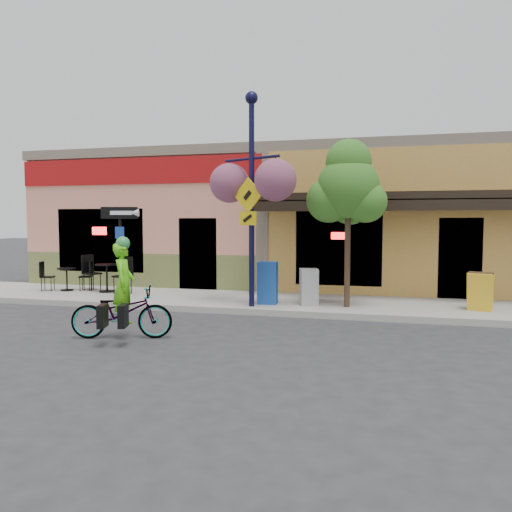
{
  "coord_description": "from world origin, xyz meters",
  "views": [
    {
      "loc": [
        2.45,
        -10.68,
        2.21
      ],
      "look_at": [
        -0.43,
        0.5,
        1.4
      ],
      "focal_mm": 35.0,
      "sensor_mm": 36.0,
      "label": 1
    }
  ],
  "objects_px": {
    "bicycle": "(122,312)",
    "one_way_sign": "(121,254)",
    "newspaper_box_grey": "(309,287)",
    "newspaper_box_blue": "(268,283)",
    "building": "(315,220)",
    "lamp_post": "(252,200)",
    "street_tree": "(348,223)",
    "cyclist_rider": "(124,297)"
  },
  "relations": [
    {
      "from": "lamp_post",
      "to": "newspaper_box_grey",
      "type": "distance_m",
      "value": 2.54
    },
    {
      "from": "bicycle",
      "to": "lamp_post",
      "type": "bearing_deg",
      "value": -43.66
    },
    {
      "from": "cyclist_rider",
      "to": "newspaper_box_grey",
      "type": "relative_size",
      "value": 1.74
    },
    {
      "from": "bicycle",
      "to": "one_way_sign",
      "type": "height_order",
      "value": "one_way_sign"
    },
    {
      "from": "one_way_sign",
      "to": "newspaper_box_blue",
      "type": "relative_size",
      "value": 2.31
    },
    {
      "from": "bicycle",
      "to": "one_way_sign",
      "type": "relative_size",
      "value": 0.78
    },
    {
      "from": "lamp_post",
      "to": "cyclist_rider",
      "type": "bearing_deg",
      "value": -92.43
    },
    {
      "from": "building",
      "to": "one_way_sign",
      "type": "xyz_separation_m",
      "value": [
        -4.13,
        -6.65,
        -0.89
      ]
    },
    {
      "from": "building",
      "to": "newspaper_box_grey",
      "type": "bearing_deg",
      "value": -83.69
    },
    {
      "from": "bicycle",
      "to": "lamp_post",
      "type": "distance_m",
      "value": 4.25
    },
    {
      "from": "bicycle",
      "to": "one_way_sign",
      "type": "xyz_separation_m",
      "value": [
        -1.81,
        3.16,
        0.86
      ]
    },
    {
      "from": "lamp_post",
      "to": "street_tree",
      "type": "xyz_separation_m",
      "value": [
        2.24,
        0.48,
        -0.54
      ]
    },
    {
      "from": "newspaper_box_grey",
      "to": "bicycle",
      "type": "bearing_deg",
      "value": -147.2
    },
    {
      "from": "newspaper_box_grey",
      "to": "newspaper_box_blue",
      "type": "bearing_deg",
      "value": 163.74
    },
    {
      "from": "newspaper_box_blue",
      "to": "newspaper_box_grey",
      "type": "bearing_deg",
      "value": -2.56
    },
    {
      "from": "cyclist_rider",
      "to": "street_tree",
      "type": "xyz_separation_m",
      "value": [
        3.87,
        3.69,
        1.39
      ]
    },
    {
      "from": "one_way_sign",
      "to": "newspaper_box_blue",
      "type": "bearing_deg",
      "value": -9.58
    },
    {
      "from": "lamp_post",
      "to": "newspaper_box_grey",
      "type": "bearing_deg",
      "value": 45.47
    },
    {
      "from": "cyclist_rider",
      "to": "building",
      "type": "bearing_deg",
      "value": -29.14
    },
    {
      "from": "building",
      "to": "one_way_sign",
      "type": "height_order",
      "value": "building"
    },
    {
      "from": "cyclist_rider",
      "to": "newspaper_box_blue",
      "type": "distance_m",
      "value": 4.15
    },
    {
      "from": "lamp_post",
      "to": "one_way_sign",
      "type": "distance_m",
      "value": 3.74
    },
    {
      "from": "street_tree",
      "to": "bicycle",
      "type": "bearing_deg",
      "value": -136.71
    },
    {
      "from": "building",
      "to": "lamp_post",
      "type": "xyz_separation_m",
      "value": [
        -0.64,
        -6.6,
        0.46
      ]
    },
    {
      "from": "lamp_post",
      "to": "street_tree",
      "type": "relative_size",
      "value": 1.27
    },
    {
      "from": "building",
      "to": "cyclist_rider",
      "type": "relative_size",
      "value": 11.63
    },
    {
      "from": "cyclist_rider",
      "to": "one_way_sign",
      "type": "height_order",
      "value": "one_way_sign"
    },
    {
      "from": "bicycle",
      "to": "cyclist_rider",
      "type": "xyz_separation_m",
      "value": [
        0.05,
        0.0,
        0.29
      ]
    },
    {
      "from": "one_way_sign",
      "to": "street_tree",
      "type": "relative_size",
      "value": 0.6
    },
    {
      "from": "one_way_sign",
      "to": "newspaper_box_grey",
      "type": "height_order",
      "value": "one_way_sign"
    },
    {
      "from": "building",
      "to": "street_tree",
      "type": "xyz_separation_m",
      "value": [
        1.6,
        -6.13,
        -0.08
      ]
    },
    {
      "from": "bicycle",
      "to": "street_tree",
      "type": "xyz_separation_m",
      "value": [
        3.92,
        3.69,
        1.67
      ]
    },
    {
      "from": "one_way_sign",
      "to": "newspaper_box_blue",
      "type": "xyz_separation_m",
      "value": [
        3.77,
        0.52,
        -0.69
      ]
    },
    {
      "from": "newspaper_box_blue",
      "to": "street_tree",
      "type": "xyz_separation_m",
      "value": [
        1.95,
        0.01,
        1.5
      ]
    },
    {
      "from": "cyclist_rider",
      "to": "street_tree",
      "type": "distance_m",
      "value": 5.52
    },
    {
      "from": "building",
      "to": "newspaper_box_blue",
      "type": "distance_m",
      "value": 6.34
    },
    {
      "from": "building",
      "to": "newspaper_box_grey",
      "type": "height_order",
      "value": "building"
    },
    {
      "from": "newspaper_box_grey",
      "to": "street_tree",
      "type": "bearing_deg",
      "value": -20.18
    },
    {
      "from": "lamp_post",
      "to": "bicycle",
      "type": "bearing_deg",
      "value": -93.13
    },
    {
      "from": "one_way_sign",
      "to": "newspaper_box_grey",
      "type": "distance_m",
      "value": 4.89
    },
    {
      "from": "one_way_sign",
      "to": "street_tree",
      "type": "bearing_deg",
      "value": -12.14
    },
    {
      "from": "bicycle",
      "to": "one_way_sign",
      "type": "distance_m",
      "value": 3.74
    }
  ]
}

